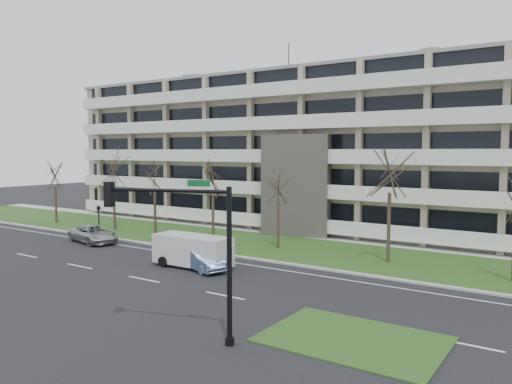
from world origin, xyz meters
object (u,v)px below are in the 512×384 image
Objects in this scene: silver_pickup at (94,234)px; pedestrian_signal at (99,217)px; traffic_signal at (185,237)px; blue_sedan at (200,259)px; white_van at (193,248)px.

pedestrian_signal reaches higher than silver_pickup.
traffic_signal reaches higher than pedestrian_signal.
blue_sedan is 1.49× the size of pedestrian_signal.
white_van is 15.10m from pedestrian_signal.
traffic_signal is 26.57m from pedestrian_signal.
silver_pickup is at bearing -48.00° from pedestrian_signal.
traffic_signal is 2.30× the size of pedestrian_signal.
white_van is at bearing 111.57° from traffic_signal.
traffic_signal is at bearing -124.33° from blue_sedan.
white_van is 0.84× the size of traffic_signal.
traffic_signal reaches higher than white_van.
blue_sedan is at bearing -16.34° from pedestrian_signal.
white_van is at bearing -87.61° from silver_pickup.
white_van is 1.93× the size of pedestrian_signal.
silver_pickup is at bearing 98.13° from blue_sedan.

